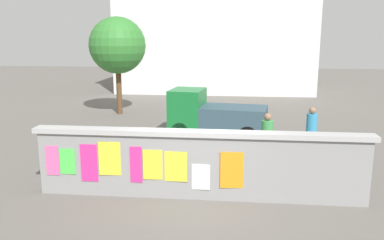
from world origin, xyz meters
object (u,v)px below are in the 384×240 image
(auto_rickshaw_truck, at_px, (213,115))
(person_bystander, at_px, (311,126))
(motorcycle, at_px, (118,144))
(person_walking, at_px, (267,134))
(tree_roadside, at_px, (117,46))
(bicycle_near, at_px, (214,161))

(auto_rickshaw_truck, relative_size, person_bystander, 2.33)
(motorcycle, xyz_separation_m, person_walking, (4.65, -0.28, 0.52))
(person_walking, height_order, person_bystander, same)
(motorcycle, xyz_separation_m, person_bystander, (6.16, 0.89, 0.52))
(tree_roadside, bearing_deg, person_walking, -47.95)
(motorcycle, distance_m, bicycle_near, 3.32)
(auto_rickshaw_truck, relative_size, bicycle_near, 2.27)
(person_walking, xyz_separation_m, tree_roadside, (-6.66, 7.38, 2.36))
(bicycle_near, bearing_deg, auto_rickshaw_truck, 93.98)
(auto_rickshaw_truck, height_order, tree_roadside, tree_roadside)
(person_bystander, bearing_deg, motorcycle, -171.77)
(tree_roadside, bearing_deg, auto_rickshaw_truck, -41.41)
(bicycle_near, relative_size, person_walking, 1.03)
(motorcycle, bearing_deg, bicycle_near, -19.16)
(auto_rickshaw_truck, xyz_separation_m, bicycle_near, (0.27, -3.90, -0.54))
(auto_rickshaw_truck, relative_size, person_walking, 2.33)
(bicycle_near, distance_m, person_bystander, 3.67)
(auto_rickshaw_truck, xyz_separation_m, motorcycle, (-2.86, -2.81, -0.44))
(person_bystander, bearing_deg, person_walking, -142.19)
(bicycle_near, height_order, person_walking, person_walking)
(bicycle_near, height_order, tree_roadside, tree_roadside)
(auto_rickshaw_truck, height_order, person_bystander, auto_rickshaw_truck)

